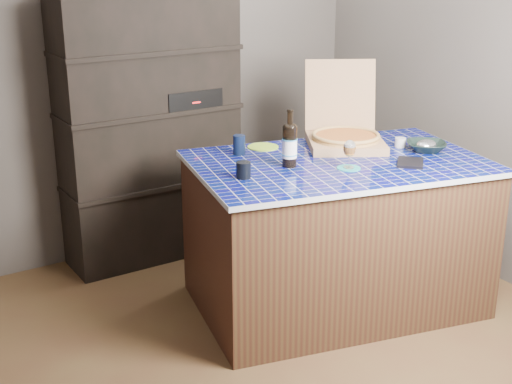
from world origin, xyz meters
TOP-DOWN VIEW (x-y plane):
  - room at (0.00, 0.00)m, footprint 3.50×3.50m
  - shelving_unit at (0.00, 1.53)m, footprint 1.20×0.41m
  - kitchen_island at (0.61, 0.26)m, footprint 1.87×1.41m
  - pizza_box at (0.84, 0.49)m, footprint 0.67×0.70m
  - mead_bottle at (0.30, 0.32)m, footprint 0.09×0.09m
  - teal_trivet at (0.55, 0.11)m, footprint 0.13×0.13m
  - wine_glass at (0.55, 0.11)m, footprint 0.07×0.07m
  - tumbler at (-0.03, 0.28)m, footprint 0.08×0.08m
  - dvd_case at (0.91, -0.01)m, footprint 0.24×0.24m
  - bowl at (1.18, 0.13)m, footprint 0.33×0.33m
  - foil_contents at (1.18, 0.13)m, footprint 0.13×0.11m
  - white_jar at (1.11, 0.28)m, footprint 0.07×0.07m
  - navy_cup at (0.19, 0.69)m, footprint 0.07×0.07m
  - green_trivet at (0.39, 0.73)m, footprint 0.19×0.19m

SIDE VIEW (x-z plane):
  - kitchen_island at x=0.61m, z-range 0.00..0.92m
  - shelving_unit at x=0.00m, z-range 0.00..1.80m
  - teal_trivet at x=0.55m, z-range 0.92..0.92m
  - green_trivet at x=0.39m, z-range 0.92..0.92m
  - dvd_case at x=0.91m, z-range 0.92..0.93m
  - white_jar at x=1.11m, z-range 0.92..0.98m
  - bowl at x=1.18m, z-range 0.92..0.98m
  - foil_contents at x=1.18m, z-range 0.93..0.99m
  - tumbler at x=-0.03m, z-range 0.92..1.01m
  - navy_cup at x=0.19m, z-range 0.92..1.03m
  - pizza_box at x=0.84m, z-range 0.74..1.23m
  - wine_glass at x=0.55m, z-range 0.95..1.11m
  - mead_bottle at x=0.30m, z-range 0.88..1.21m
  - room at x=0.00m, z-range -0.50..3.00m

